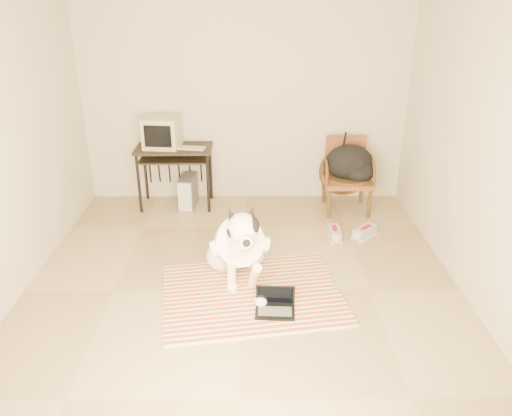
{
  "coord_description": "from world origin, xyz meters",
  "views": [
    {
      "loc": [
        0.1,
        -3.87,
        2.55
      ],
      "look_at": [
        0.12,
        0.21,
        0.74
      ],
      "focal_mm": 35.0,
      "sensor_mm": 36.0,
      "label": 1
    }
  ],
  "objects_px": {
    "computer_desk": "(174,156)",
    "crt_monitor": "(162,132)",
    "rattan_chair": "(347,175)",
    "pc_tower": "(188,191)",
    "backpack": "(351,164)",
    "dog": "(238,246)",
    "laptop": "(275,304)"
  },
  "relations": [
    {
      "from": "computer_desk",
      "to": "crt_monitor",
      "type": "relative_size",
      "value": 2.04
    },
    {
      "from": "rattan_chair",
      "to": "computer_desk",
      "type": "bearing_deg",
      "value": 177.42
    },
    {
      "from": "pc_tower",
      "to": "computer_desk",
      "type": "bearing_deg",
      "value": 173.39
    },
    {
      "from": "rattan_chair",
      "to": "backpack",
      "type": "xyz_separation_m",
      "value": [
        0.04,
        -0.05,
        0.16
      ]
    },
    {
      "from": "pc_tower",
      "to": "backpack",
      "type": "height_order",
      "value": "backpack"
    },
    {
      "from": "dog",
      "to": "laptop",
      "type": "xyz_separation_m",
      "value": [
        0.32,
        -0.56,
        -0.27
      ]
    },
    {
      "from": "dog",
      "to": "computer_desk",
      "type": "relative_size",
      "value": 1.25
    },
    {
      "from": "laptop",
      "to": "computer_desk",
      "type": "distance_m",
      "value": 2.62
    },
    {
      "from": "laptop",
      "to": "crt_monitor",
      "type": "bearing_deg",
      "value": 118.88
    },
    {
      "from": "crt_monitor",
      "to": "pc_tower",
      "type": "relative_size",
      "value": 1.05
    },
    {
      "from": "computer_desk",
      "to": "pc_tower",
      "type": "xyz_separation_m",
      "value": [
        0.15,
        -0.02,
        -0.46
      ]
    },
    {
      "from": "backpack",
      "to": "dog",
      "type": "bearing_deg",
      "value": -129.87
    },
    {
      "from": "rattan_chair",
      "to": "crt_monitor",
      "type": "bearing_deg",
      "value": 176.79
    },
    {
      "from": "pc_tower",
      "to": "rattan_chair",
      "type": "xyz_separation_m",
      "value": [
        1.96,
        -0.08,
        0.24
      ]
    },
    {
      "from": "crt_monitor",
      "to": "rattan_chair",
      "type": "xyz_separation_m",
      "value": [
        2.24,
        -0.13,
        -0.51
      ]
    },
    {
      "from": "pc_tower",
      "to": "rattan_chair",
      "type": "height_order",
      "value": "rattan_chair"
    },
    {
      "from": "crt_monitor",
      "to": "backpack",
      "type": "relative_size",
      "value": 0.79
    },
    {
      "from": "laptop",
      "to": "rattan_chair",
      "type": "relative_size",
      "value": 0.4
    },
    {
      "from": "dog",
      "to": "pc_tower",
      "type": "relative_size",
      "value": 2.67
    },
    {
      "from": "rattan_chair",
      "to": "backpack",
      "type": "bearing_deg",
      "value": -51.67
    },
    {
      "from": "laptop",
      "to": "pc_tower",
      "type": "height_order",
      "value": "pc_tower"
    },
    {
      "from": "computer_desk",
      "to": "backpack",
      "type": "relative_size",
      "value": 1.61
    },
    {
      "from": "dog",
      "to": "computer_desk",
      "type": "height_order",
      "value": "dog"
    },
    {
      "from": "rattan_chair",
      "to": "pc_tower",
      "type": "bearing_deg",
      "value": 177.72
    },
    {
      "from": "laptop",
      "to": "rattan_chair",
      "type": "height_order",
      "value": "rattan_chair"
    },
    {
      "from": "dog",
      "to": "pc_tower",
      "type": "bearing_deg",
      "value": 111.64
    },
    {
      "from": "dog",
      "to": "crt_monitor",
      "type": "bearing_deg",
      "value": 118.49
    },
    {
      "from": "dog",
      "to": "rattan_chair",
      "type": "height_order",
      "value": "rattan_chair"
    },
    {
      "from": "rattan_chair",
      "to": "laptop",
      "type": "bearing_deg",
      "value": -113.72
    },
    {
      "from": "crt_monitor",
      "to": "pc_tower",
      "type": "bearing_deg",
      "value": -9.76
    },
    {
      "from": "crt_monitor",
      "to": "rattan_chair",
      "type": "height_order",
      "value": "crt_monitor"
    },
    {
      "from": "computer_desk",
      "to": "rattan_chair",
      "type": "bearing_deg",
      "value": -2.58
    }
  ]
}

